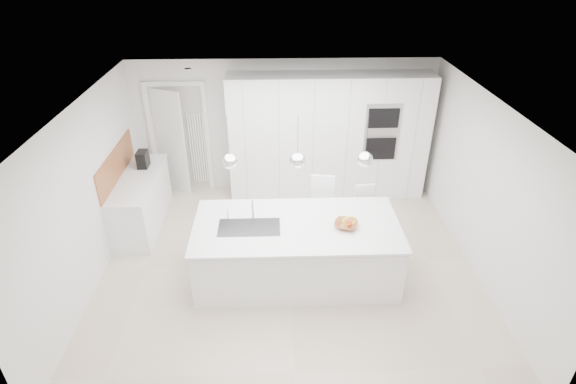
{
  "coord_description": "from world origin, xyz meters",
  "views": [
    {
      "loc": [
        -0.19,
        -5.37,
        4.36
      ],
      "look_at": [
        0.0,
        0.3,
        1.1
      ],
      "focal_mm": 28.0,
      "sensor_mm": 36.0,
      "label": 1
    }
  ],
  "objects_px": {
    "fruit_bowl": "(346,225)",
    "espresso_machine": "(143,159)",
    "bar_stool_left": "(323,214)",
    "bar_stool_right": "(364,217)",
    "island_base": "(296,254)"
  },
  "relations": [
    {
      "from": "island_base",
      "to": "espresso_machine",
      "type": "distance_m",
      "value": 3.23
    },
    {
      "from": "bar_stool_left",
      "to": "bar_stool_right",
      "type": "distance_m",
      "value": 0.66
    },
    {
      "from": "fruit_bowl",
      "to": "bar_stool_left",
      "type": "bearing_deg",
      "value": 104.56
    },
    {
      "from": "fruit_bowl",
      "to": "bar_stool_right",
      "type": "xyz_separation_m",
      "value": [
        0.44,
        0.83,
        -0.43
      ]
    },
    {
      "from": "fruit_bowl",
      "to": "bar_stool_left",
      "type": "distance_m",
      "value": 0.93
    },
    {
      "from": "espresso_machine",
      "to": "bar_stool_left",
      "type": "xyz_separation_m",
      "value": [
        2.98,
        -1.11,
        -0.46
      ]
    },
    {
      "from": "espresso_machine",
      "to": "bar_stool_left",
      "type": "distance_m",
      "value": 3.21
    },
    {
      "from": "island_base",
      "to": "bar_stool_left",
      "type": "bearing_deg",
      "value": 60.66
    },
    {
      "from": "fruit_bowl",
      "to": "espresso_machine",
      "type": "xyz_separation_m",
      "value": [
        -3.2,
        1.95,
        0.1
      ]
    },
    {
      "from": "island_base",
      "to": "bar_stool_left",
      "type": "distance_m",
      "value": 0.93
    },
    {
      "from": "island_base",
      "to": "bar_stool_right",
      "type": "bearing_deg",
      "value": 35.73
    },
    {
      "from": "bar_stool_left",
      "to": "island_base",
      "type": "bearing_deg",
      "value": -111.09
    },
    {
      "from": "island_base",
      "to": "espresso_machine",
      "type": "relative_size",
      "value": 9.96
    },
    {
      "from": "espresso_machine",
      "to": "fruit_bowl",
      "type": "bearing_deg",
      "value": -30.97
    },
    {
      "from": "bar_stool_left",
      "to": "bar_stool_right",
      "type": "xyz_separation_m",
      "value": [
        0.66,
        -0.0,
        -0.08
      ]
    }
  ]
}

